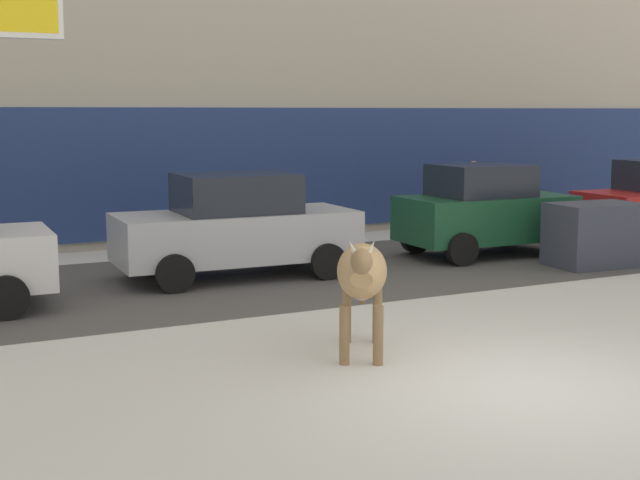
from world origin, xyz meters
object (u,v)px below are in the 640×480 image
Objects in this scene: car_darkgreen_hatchback at (485,210)px; cow_tan at (362,274)px; car_silver_sedan at (236,226)px; dumpster at (595,235)px; pedestrian_near_billboard at (473,196)px.

cow_tan is at bearing -137.87° from car_darkgreen_hatchback.
car_silver_sedan reaches higher than dumpster.
car_darkgreen_hatchback is (5.86, 5.30, -0.07)m from cow_tan.
pedestrian_near_billboard is at bearing 57.15° from car_darkgreen_hatchback.
cow_tan is at bearing -154.32° from dumpster.
cow_tan is at bearing -95.17° from car_silver_sedan.
dumpster is (1.12, -1.94, -0.33)m from car_darkgreen_hatchback.
pedestrian_near_billboard is at bearing 22.00° from car_silver_sedan.
cow_tan is at bearing -133.18° from pedestrian_near_billboard.
car_silver_sedan is at bearing 179.31° from car_darkgreen_hatchback.
car_silver_sedan is at bearing 162.82° from dumpster.
car_silver_sedan is at bearing -158.00° from pedestrian_near_billboard.
car_silver_sedan is 6.81m from dumpster.
car_silver_sedan reaches higher than cow_tan.
car_darkgreen_hatchback is at bearing -0.69° from car_silver_sedan.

